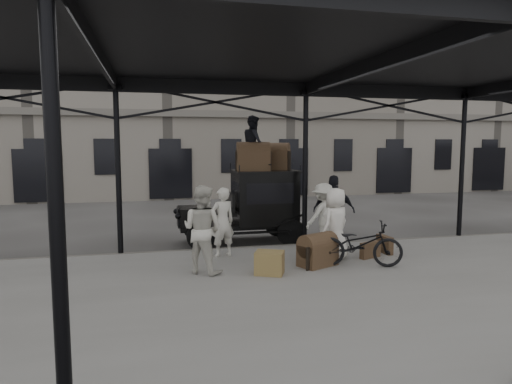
# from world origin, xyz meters

# --- Properties ---
(ground) EXTENTS (120.00, 120.00, 0.00)m
(ground) POSITION_xyz_m (0.00, 0.00, 0.00)
(ground) COLOR #383533
(ground) RESTS_ON ground
(platform) EXTENTS (28.00, 8.00, 0.15)m
(platform) POSITION_xyz_m (0.00, -2.00, 0.07)
(platform) COLOR slate
(platform) RESTS_ON ground
(canopy) EXTENTS (22.50, 9.00, 4.74)m
(canopy) POSITION_xyz_m (0.00, -1.72, 4.60)
(canopy) COLOR black
(canopy) RESTS_ON ground
(building_frontage) EXTENTS (64.00, 8.00, 14.00)m
(building_frontage) POSITION_xyz_m (0.00, 18.00, 7.00)
(building_frontage) COLOR slate
(building_frontage) RESTS_ON ground
(taxi) EXTENTS (3.65, 1.55, 2.18)m
(taxi) POSITION_xyz_m (-1.19, 3.19, 1.20)
(taxi) COLOR black
(taxi) RESTS_ON ground
(porter_left) EXTENTS (0.73, 0.58, 1.74)m
(porter_left) POSITION_xyz_m (-2.48, 1.10, 1.02)
(porter_left) COLOR beige
(porter_left) RESTS_ON platform
(porter_midleft) EXTENTS (1.19, 1.15, 1.93)m
(porter_midleft) POSITION_xyz_m (-3.12, -0.24, 1.11)
(porter_midleft) COLOR beige
(porter_midleft) RESTS_ON platform
(porter_centre) EXTENTS (1.02, 0.92, 1.76)m
(porter_centre) POSITION_xyz_m (0.16, 0.17, 1.03)
(porter_centre) COLOR silver
(porter_centre) RESTS_ON platform
(porter_official) EXTENTS (1.23, 0.97, 1.95)m
(porter_official) POSITION_xyz_m (0.74, 1.67, 1.13)
(porter_official) COLOR black
(porter_official) RESTS_ON platform
(porter_right) EXTENTS (1.29, 1.03, 1.75)m
(porter_right) POSITION_xyz_m (0.38, 1.54, 1.03)
(porter_right) COLOR beige
(porter_right) RESTS_ON platform
(bicycle) EXTENTS (2.11, 1.27, 1.05)m
(bicycle) POSITION_xyz_m (0.44, -0.55, 0.67)
(bicycle) COLOR black
(bicycle) RESTS_ON platform
(porter_roof) EXTENTS (0.65, 0.81, 1.61)m
(porter_roof) POSITION_xyz_m (-1.23, 3.09, 2.98)
(porter_roof) COLOR black
(porter_roof) RESTS_ON taxi
(steamer_trunk_roof_near) EXTENTS (1.01, 0.69, 0.70)m
(steamer_trunk_roof_near) POSITION_xyz_m (-1.28, 2.94, 2.53)
(steamer_trunk_roof_near) COLOR #4F3525
(steamer_trunk_roof_near) RESTS_ON taxi
(steamer_trunk_roof_far) EXTENTS (1.08, 0.93, 0.68)m
(steamer_trunk_roof_far) POSITION_xyz_m (-0.53, 3.39, 2.52)
(steamer_trunk_roof_far) COLOR #4F3525
(steamer_trunk_roof_far) RESTS_ON taxi
(steamer_trunk_platform) EXTENTS (1.02, 0.86, 0.64)m
(steamer_trunk_platform) POSITION_xyz_m (-0.46, -0.28, 0.47)
(steamer_trunk_platform) COLOR #4F3525
(steamer_trunk_platform) RESTS_ON platform
(wicker_hamper) EXTENTS (0.73, 0.66, 0.50)m
(wicker_hamper) POSITION_xyz_m (-1.73, -0.70, 0.40)
(wicker_hamper) COLOR olive
(wicker_hamper) RESTS_ON platform
(suitcase_upright) EXTENTS (0.18, 0.61, 0.45)m
(suitcase_upright) POSITION_xyz_m (1.67, 0.50, 0.38)
(suitcase_upright) COLOR #4F3525
(suitcase_upright) RESTS_ON platform
(suitcase_flat) EXTENTS (0.61, 0.36, 0.40)m
(suitcase_flat) POSITION_xyz_m (1.06, 0.10, 0.35)
(suitcase_flat) COLOR #4F3525
(suitcase_flat) RESTS_ON platform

